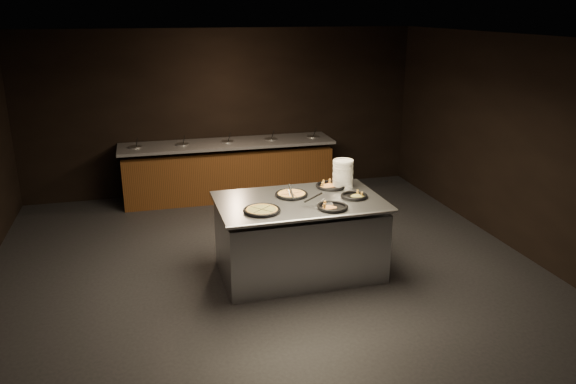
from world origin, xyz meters
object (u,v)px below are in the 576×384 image
at_px(pan_veggie_whole, 262,210).
at_px(pan_cheese_whole, 291,194).
at_px(plate_stack, 343,173).
at_px(serving_counter, 299,238).

xyz_separation_m(pan_veggie_whole, pan_cheese_whole, (0.48, 0.47, -0.00)).
height_order(plate_stack, pan_cheese_whole, plate_stack).
height_order(pan_veggie_whole, pan_cheese_whole, same).
relative_size(serving_counter, plate_stack, 5.81).
bearing_deg(pan_veggie_whole, pan_cheese_whole, 44.45).
xyz_separation_m(plate_stack, pan_veggie_whole, (-1.24, -0.68, -0.16)).
distance_m(serving_counter, plate_stack, 1.06).
bearing_deg(plate_stack, pan_veggie_whole, -151.19).
distance_m(serving_counter, pan_cheese_whole, 0.56).
bearing_deg(pan_cheese_whole, plate_stack, 15.32).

